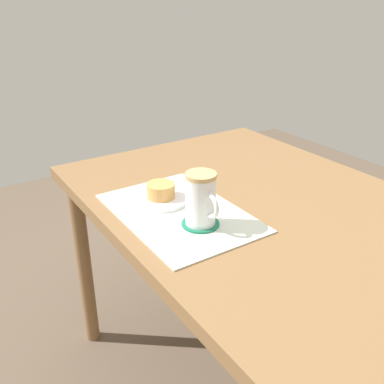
% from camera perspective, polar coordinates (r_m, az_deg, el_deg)
% --- Properties ---
extents(dining_table, '(1.12, 0.81, 0.71)m').
position_cam_1_polar(dining_table, '(1.22, 8.71, -4.43)').
color(dining_table, brown).
rests_on(dining_table, ground_plane).
extents(placemat, '(0.42, 0.29, 0.00)m').
position_cam_1_polar(placemat, '(1.10, -1.74, -2.74)').
color(placemat, silver).
rests_on(placemat, dining_table).
extents(pastry_plate, '(0.15, 0.15, 0.01)m').
position_cam_1_polar(pastry_plate, '(1.16, -4.16, -0.93)').
color(pastry_plate, white).
rests_on(pastry_plate, placemat).
extents(pastry, '(0.08, 0.08, 0.04)m').
position_cam_1_polar(pastry, '(1.15, -4.20, 0.21)').
color(pastry, tan).
rests_on(pastry, pastry_plate).
extents(coffee_coaster, '(0.09, 0.09, 0.00)m').
position_cam_1_polar(coffee_coaster, '(1.04, 1.12, -4.24)').
color(coffee_coaster, '#196B4C').
rests_on(coffee_coaster, placemat).
extents(coffee_mug, '(0.11, 0.07, 0.13)m').
position_cam_1_polar(coffee_mug, '(1.01, 1.23, -0.95)').
color(coffee_mug, white).
rests_on(coffee_mug, coffee_coaster).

